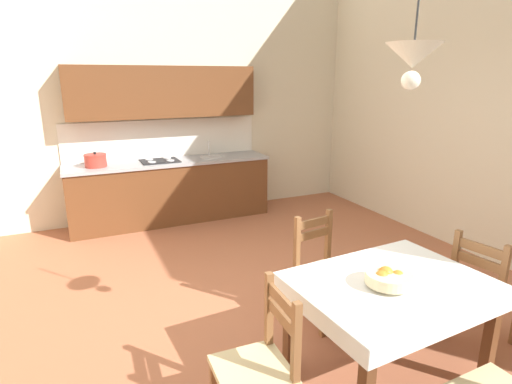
# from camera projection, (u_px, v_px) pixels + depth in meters

# --- Properties ---
(ground_plane) EXTENTS (6.36, 6.87, 0.10)m
(ground_plane) POSITION_uv_depth(u_px,v_px,m) (261.00, 319.00, 3.72)
(ground_plane) COLOR #A86042
(wall_back) EXTENTS (6.36, 0.12, 4.18)m
(wall_back) POSITION_uv_depth(u_px,v_px,m) (166.00, 74.00, 5.94)
(wall_back) COLOR beige
(wall_back) RESTS_ON ground_plane
(kitchen_cabinetry) EXTENTS (2.86, 0.63, 2.20)m
(kitchen_cabinetry) POSITION_uv_depth(u_px,v_px,m) (169.00, 163.00, 5.94)
(kitchen_cabinetry) COLOR brown
(kitchen_cabinetry) RESTS_ON ground_plane
(dining_table) EXTENTS (1.33, 1.03, 0.75)m
(dining_table) POSITION_uv_depth(u_px,v_px,m) (390.00, 299.00, 2.77)
(dining_table) COLOR #56331C
(dining_table) RESTS_ON ground_plane
(dining_chair_tv_side) EXTENTS (0.44, 0.44, 0.93)m
(dining_chair_tv_side) POSITION_uv_depth(u_px,v_px,m) (259.00, 367.00, 2.37)
(dining_chair_tv_side) COLOR #D1BC89
(dining_chair_tv_side) RESTS_ON ground_plane
(dining_chair_window_side) EXTENTS (0.49, 0.49, 0.93)m
(dining_chair_window_side) POSITION_uv_depth(u_px,v_px,m) (483.00, 292.00, 3.20)
(dining_chair_window_side) COLOR #D1BC89
(dining_chair_window_side) RESTS_ON ground_plane
(dining_chair_kitchen_side) EXTENTS (0.48, 0.48, 0.93)m
(dining_chair_kitchen_side) POSITION_uv_depth(u_px,v_px,m) (323.00, 271.00, 3.55)
(dining_chair_kitchen_side) COLOR #D1BC89
(dining_chair_kitchen_side) RESTS_ON ground_plane
(fruit_bowl) EXTENTS (0.30, 0.30, 0.12)m
(fruit_bowl) POSITION_uv_depth(u_px,v_px,m) (388.00, 278.00, 2.64)
(fruit_bowl) COLOR beige
(fruit_bowl) RESTS_ON dining_table
(pendant_lamp) EXTENTS (0.32, 0.32, 0.80)m
(pendant_lamp) POSITION_uv_depth(u_px,v_px,m) (413.00, 57.00, 2.35)
(pendant_lamp) COLOR black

